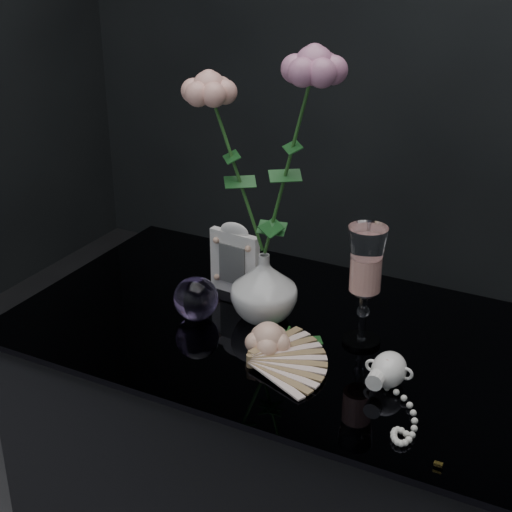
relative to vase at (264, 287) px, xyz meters
The scene contains 9 objects.
table 0.45m from the vase, ahead, with size 1.05×0.58×0.76m.
vase is the anchor object (origin of this frame).
wine_glass 0.20m from the vase, ahead, with size 0.07×0.07×0.22m, color white, non-canonical shape.
picture_frame 0.12m from the vase, 145.41° to the left, with size 0.11×0.09×0.15m, color white, non-canonical shape.
paperweight 0.13m from the vase, 152.21° to the right, with size 0.08×0.08×0.08m, color #AA85D8, non-canonical shape.
paper_fan 0.17m from the vase, 70.39° to the right, with size 0.26×0.20×0.03m, color #FBEAC8, non-canonical shape.
loose_rose 0.13m from the vase, 59.75° to the right, with size 0.13×0.17×0.06m, color #E2AD92, non-canonical shape.
pearl_jar 0.30m from the vase, 19.94° to the right, with size 0.19×0.20×0.06m, color white, non-canonical shape.
roses 0.27m from the vase, 144.34° to the left, with size 0.27×0.11×0.43m.
Camera 1 is at (0.50, -1.08, 1.48)m, focal length 55.00 mm.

